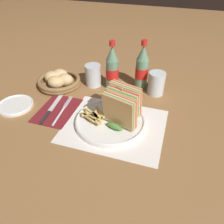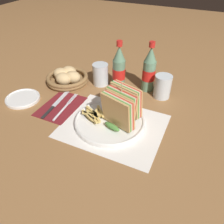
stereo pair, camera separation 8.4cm
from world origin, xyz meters
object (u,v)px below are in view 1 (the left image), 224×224
knife (51,108)px  coke_bottle_far (142,68)px  fork (61,113)px  coke_bottle_near (112,69)px  glass_near (156,85)px  bread_basket (59,81)px  side_saucer (15,105)px  glass_far (93,75)px  plate_main (110,121)px  club_sandwich (122,106)px

knife → coke_bottle_far: 0.44m
fork → coke_bottle_near: (0.14, 0.26, 0.09)m
glass_near → bread_basket: size_ratio=0.51×
bread_basket → side_saucer: bearing=-114.9°
knife → glass_far: (0.09, 0.24, 0.05)m
coke_bottle_far → bread_basket: 0.40m
plate_main → bread_basket: bread_basket is taller
fork → knife: bearing=157.3°
fork → bread_basket: (-0.11, 0.20, 0.02)m
fork → side_saucer: bearing=177.4°
club_sandwich → coke_bottle_near: size_ratio=0.74×
fork → coke_bottle_far: 0.42m
fork → bread_basket: bearing=114.3°
plate_main → knife: 0.26m
glass_far → side_saucer: bearing=-133.0°
coke_bottle_far → bread_basket: size_ratio=1.13×
club_sandwich → glass_near: size_ratio=1.66×
plate_main → coke_bottle_far: coke_bottle_far is taller
knife → coke_bottle_far: coke_bottle_far is taller
plate_main → fork: plate_main is taller
fork → coke_bottle_near: 0.31m
glass_far → club_sandwich: bearing=-48.3°
side_saucer → plate_main: bearing=2.6°
coke_bottle_far → side_saucer: (-0.48, -0.32, -0.09)m
plate_main → side_saucer: 0.42m
plate_main → coke_bottle_far: bearing=79.5°
club_sandwich → coke_bottle_far: coke_bottle_far is taller
knife → bread_basket: bread_basket is taller
plate_main → glass_near: bearing=63.8°
plate_main → glass_far: 0.31m
coke_bottle_far → coke_bottle_near: bearing=-159.8°
coke_bottle_near → coke_bottle_far: same height
glass_near → side_saucer: glass_near is taller
plate_main → coke_bottle_near: 0.28m
knife → side_saucer: bearing=-175.8°
coke_bottle_far → glass_near: coke_bottle_far is taller
knife → bread_basket: 0.19m
plate_main → coke_bottle_near: bearing=106.1°
bread_basket → side_saucer: 0.23m
fork → glass_far: (0.04, 0.26, 0.04)m
plate_main → side_saucer: bearing=-177.4°
glass_far → plate_main: bearing=-56.1°
coke_bottle_near → coke_bottle_far: (0.13, 0.05, 0.00)m
club_sandwich → glass_far: bearing=131.7°
club_sandwich → knife: club_sandwich is taller
knife → plate_main: bearing=-7.1°
knife → side_saucer: 0.16m
knife → glass_far: size_ratio=2.01×
fork → side_saucer: 0.21m
fork → side_saucer: same height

